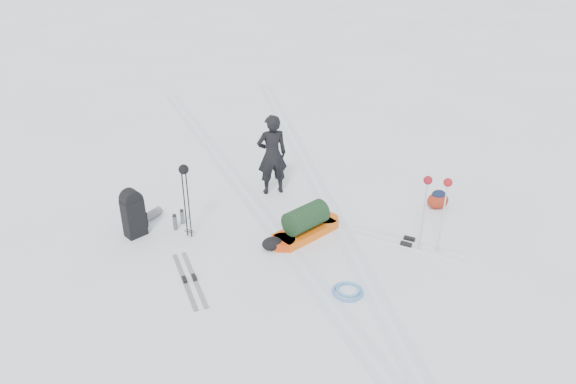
% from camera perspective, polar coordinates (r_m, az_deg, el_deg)
% --- Properties ---
extents(ground, '(200.00, 200.00, 0.00)m').
position_cam_1_polar(ground, '(9.94, -0.40, -5.33)').
color(ground, white).
rests_on(ground, ground).
extents(snow_hill_backdrop, '(359.50, 192.00, 162.45)m').
position_cam_1_polar(snow_hill_backdrop, '(135.14, 13.62, -6.25)').
color(snow_hill_backdrop, white).
rests_on(snow_hill_backdrop, ground).
extents(ski_tracks, '(3.38, 17.97, 0.01)m').
position_cam_1_polar(ski_tracks, '(10.81, 1.18, -2.31)').
color(ski_tracks, silver).
rests_on(ski_tracks, ground).
extents(skier, '(0.64, 0.44, 1.69)m').
position_cam_1_polar(skier, '(11.26, -1.63, 3.81)').
color(skier, black).
rests_on(skier, ground).
extents(pulk_sled, '(1.59, 1.01, 0.59)m').
position_cam_1_polar(pulk_sled, '(10.08, 1.81, -3.30)').
color(pulk_sled, '#E75D0D').
rests_on(pulk_sled, ground).
extents(expedition_rucksack, '(0.78, 0.90, 0.92)m').
position_cam_1_polar(expedition_rucksack, '(10.40, -15.24, -2.05)').
color(expedition_rucksack, black).
rests_on(expedition_rucksack, ground).
extents(ski_poles_black, '(0.18, 0.18, 1.43)m').
position_cam_1_polar(ski_poles_black, '(9.75, -10.48, 1.36)').
color(ski_poles_black, black).
rests_on(ski_poles_black, ground).
extents(ski_poles_silver, '(0.41, 0.32, 1.44)m').
position_cam_1_polar(ski_poles_silver, '(9.43, 14.87, 0.17)').
color(ski_poles_silver, '#B5B8BD').
rests_on(ski_poles_silver, ground).
extents(touring_skis_grey, '(0.31, 1.58, 0.06)m').
position_cam_1_polar(touring_skis_grey, '(9.22, -9.98, -8.75)').
color(touring_skis_grey, '#999CA2').
rests_on(touring_skis_grey, ground).
extents(touring_skis_white, '(1.59, 1.65, 0.07)m').
position_cam_1_polar(touring_skis_white, '(10.17, 12.06, -5.06)').
color(touring_skis_white, silver).
rests_on(touring_skis_white, ground).
extents(rope_coil, '(0.59, 0.59, 0.06)m').
position_cam_1_polar(rope_coil, '(8.87, 6.10, -9.95)').
color(rope_coil, '#4E82BF').
rests_on(rope_coil, ground).
extents(small_daypack, '(0.53, 0.46, 0.38)m').
position_cam_1_polar(small_daypack, '(11.35, 14.99, -0.73)').
color(small_daypack, maroon).
rests_on(small_daypack, ground).
extents(thermos_pair, '(0.24, 0.25, 0.31)m').
position_cam_1_polar(thermos_pair, '(10.57, -11.06, -2.76)').
color(thermos_pair, '#575A5E').
rests_on(thermos_pair, ground).
extents(stuff_sack, '(0.43, 0.38, 0.23)m').
position_cam_1_polar(stuff_sack, '(9.76, -1.63, -5.25)').
color(stuff_sack, black).
rests_on(stuff_sack, ground).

